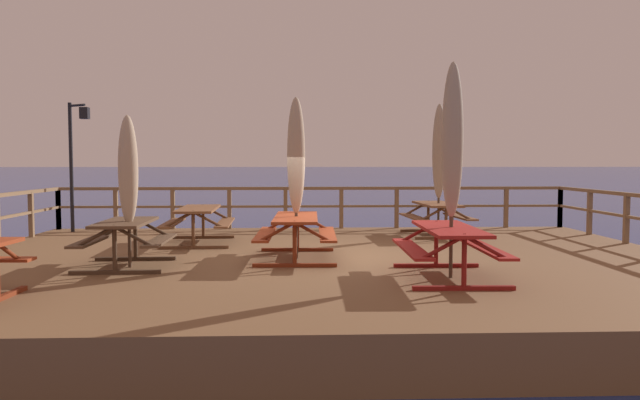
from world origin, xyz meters
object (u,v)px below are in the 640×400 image
at_px(patio_umbrella_tall_back_right, 439,152).
at_px(picnic_table_front_left, 437,212).
at_px(picnic_table_mid_centre, 296,227).
at_px(picnic_table_mid_right, 198,217).
at_px(patio_umbrella_tall_mid_right, 128,171).
at_px(patio_umbrella_tall_mid_left, 452,141).
at_px(picnic_table_back_left, 449,240).
at_px(patio_umbrella_tall_back_left, 296,156).
at_px(lamp_post_hooked, 76,147).
at_px(picnic_table_mid_left, 126,234).

bearing_deg(patio_umbrella_tall_back_right, picnic_table_front_left, 133.09).
relative_size(picnic_table_front_left, picnic_table_mid_centre, 0.87).
height_order(picnic_table_mid_right, patio_umbrella_tall_mid_right, patio_umbrella_tall_mid_right).
bearing_deg(picnic_table_mid_right, patio_umbrella_tall_mid_left, -42.98).
bearing_deg(patio_umbrella_tall_mid_right, picnic_table_mid_right, 77.42).
distance_m(picnic_table_front_left, patio_umbrella_tall_mid_right, 7.48).
bearing_deg(picnic_table_back_left, patio_umbrella_tall_back_left, 139.92).
distance_m(picnic_table_front_left, picnic_table_mid_centre, 4.77).
bearing_deg(patio_umbrella_tall_back_right, lamp_post_hooked, 173.37).
distance_m(patio_umbrella_tall_back_right, patio_umbrella_tall_back_left, 4.78).
bearing_deg(picnic_table_front_left, patio_umbrella_tall_back_left, -134.38).
height_order(picnic_table_mid_left, patio_umbrella_tall_back_left, patio_umbrella_tall_back_left).
bearing_deg(picnic_table_mid_right, patio_umbrella_tall_mid_right, -102.58).
bearing_deg(patio_umbrella_tall_back_left, patio_umbrella_tall_mid_left, -39.64).
distance_m(picnic_table_mid_left, patio_umbrella_tall_back_left, 3.19).
bearing_deg(picnic_table_mid_left, lamp_post_hooked, 116.58).
xyz_separation_m(picnic_table_mid_left, picnic_table_mid_centre, (2.82, 0.77, 0.01)).
relative_size(picnic_table_mid_left, patio_umbrella_tall_back_right, 0.56).
height_order(picnic_table_mid_right, lamp_post_hooked, lamp_post_hooked).
bearing_deg(patio_umbrella_tall_mid_left, patio_umbrella_tall_mid_right, 167.60).
bearing_deg(patio_umbrella_tall_mid_left, picnic_table_front_left, 79.08).
bearing_deg(patio_umbrella_tall_mid_left, lamp_post_hooked, 140.69).
distance_m(picnic_table_mid_left, picnic_table_mid_centre, 2.92).
height_order(picnic_table_back_left, picnic_table_front_left, same).
height_order(picnic_table_mid_left, picnic_table_mid_right, same).
height_order(picnic_table_front_left, patio_umbrella_tall_mid_left, patio_umbrella_tall_mid_left).
bearing_deg(picnic_table_front_left, patio_umbrella_tall_mid_right, -145.29).
relative_size(picnic_table_front_left, patio_umbrella_tall_mid_left, 0.60).
distance_m(patio_umbrella_tall_mid_left, lamp_post_hooked, 9.97).
bearing_deg(patio_umbrella_tall_back_left, picnic_table_mid_left, -165.08).
height_order(picnic_table_back_left, picnic_table_mid_right, same).
bearing_deg(picnic_table_front_left, picnic_table_back_left, -101.24).
bearing_deg(lamp_post_hooked, patio_umbrella_tall_back_right, -6.63).
bearing_deg(patio_umbrella_tall_back_right, picnic_table_mid_right, -167.58).
xyz_separation_m(picnic_table_front_left, lamp_post_hooked, (-8.74, 0.99, 1.56)).
height_order(picnic_table_front_left, patio_umbrella_tall_mid_right, patio_umbrella_tall_mid_right).
bearing_deg(lamp_post_hooked, picnic_table_front_left, -6.43).
relative_size(picnic_table_mid_left, picnic_table_mid_right, 0.82).
distance_m(patio_umbrella_tall_mid_right, lamp_post_hooked, 5.86).
distance_m(picnic_table_mid_centre, patio_umbrella_tall_mid_right, 3.04).
bearing_deg(picnic_table_back_left, picnic_table_mid_left, 167.13).
distance_m(picnic_table_mid_centre, lamp_post_hooked, 7.12).
xyz_separation_m(picnic_table_mid_left, picnic_table_mid_right, (0.74, 2.93, 0.01)).
height_order(patio_umbrella_tall_back_right, patio_umbrella_tall_back_left, patio_umbrella_tall_back_right).
distance_m(picnic_table_mid_centre, patio_umbrella_tall_back_left, 1.27).
distance_m(patio_umbrella_tall_mid_right, patio_umbrella_tall_back_left, 2.87).
bearing_deg(picnic_table_mid_right, picnic_table_mid_left, -104.21).
xyz_separation_m(picnic_table_front_left, patio_umbrella_tall_back_right, (0.03, -0.03, 1.42)).
height_order(patio_umbrella_tall_mid_right, lamp_post_hooked, lamp_post_hooked).
bearing_deg(picnic_table_front_left, picnic_table_mid_left, -145.95).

